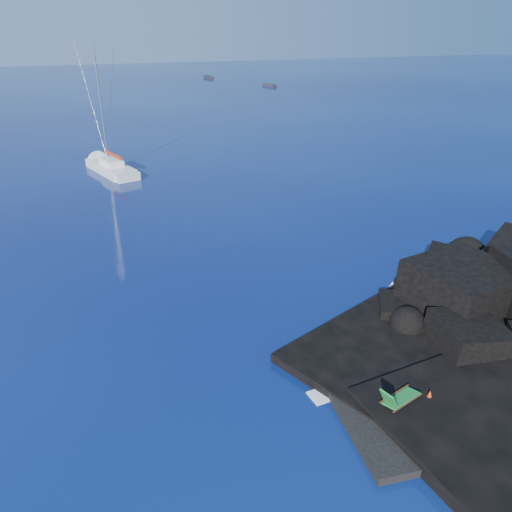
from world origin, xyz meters
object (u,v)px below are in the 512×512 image
(sailboat, at_px, (111,172))
(deck_chair, at_px, (402,393))
(marker_cone, at_px, (429,396))
(sunbather, at_px, (450,365))
(distant_boat_a, at_px, (209,78))
(distant_boat_b, at_px, (269,86))

(sailboat, relative_size, deck_chair, 6.86)
(deck_chair, bearing_deg, sailboat, 83.88)
(sailboat, xyz_separation_m, deck_chair, (7.33, -41.06, 0.98))
(marker_cone, bearing_deg, deck_chair, 170.26)
(sunbather, bearing_deg, sailboat, 88.38)
(sailboat, distance_m, distant_boat_a, 99.06)
(distant_boat_a, bearing_deg, sunbather, -104.61)
(deck_chair, distance_m, distant_boat_a, 136.36)
(deck_chair, bearing_deg, sunbather, 3.91)
(sunbather, height_order, marker_cone, marker_cone)
(deck_chair, xyz_separation_m, distant_boat_a, (28.85, 133.27, -0.98))
(distant_boat_a, bearing_deg, distant_boat_b, -74.15)
(sunbather, height_order, distant_boat_a, sunbather)
(distant_boat_b, bearing_deg, marker_cone, -123.85)
(sunbather, bearing_deg, deck_chair, -176.74)
(distant_boat_b, bearing_deg, sailboat, -139.01)
(marker_cone, relative_size, distant_boat_b, 0.13)
(sailboat, height_order, sunbather, sailboat)
(distant_boat_b, bearing_deg, sunbather, -122.97)
(marker_cone, xyz_separation_m, distant_boat_a, (27.63, 133.48, -0.63))
(deck_chair, height_order, sunbather, deck_chair)
(marker_cone, relative_size, distant_boat_a, 0.12)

